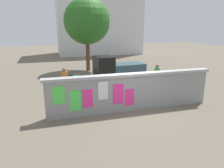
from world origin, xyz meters
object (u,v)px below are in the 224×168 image
motorcycle (72,80)px  tree_roadside (87,21)px  auto_rickshaw_truck (117,69)px  person_bystander (65,79)px  person_walking (157,74)px  bicycle_near (111,94)px

motorcycle → tree_roadside: tree_roadside is taller
auto_rickshaw_truck → tree_roadside: bearing=105.9°
person_bystander → auto_rickshaw_truck: bearing=30.7°
tree_roadside → person_bystander: bearing=-111.3°
person_walking → bicycle_near: bearing=-160.0°
auto_rickshaw_truck → person_walking: (1.71, -2.78, 0.09)m
auto_rickshaw_truck → motorcycle: bearing=-170.9°
auto_rickshaw_truck → motorcycle: 3.37m
auto_rickshaw_truck → bicycle_near: (-1.62, -3.99, -0.54)m
person_walking → motorcycle: bearing=155.8°
motorcycle → tree_roadside: bearing=67.6°
person_walking → tree_roadside: bearing=112.4°
person_walking → person_bystander: bearing=175.0°
person_bystander → tree_roadside: size_ratio=0.26×
motorcycle → person_bystander: bearing=-108.0°
motorcycle → bicycle_near: (1.68, -3.46, -0.10)m
bicycle_near → person_bystander: bearing=143.0°
auto_rickshaw_truck → person_bystander: 4.50m
person_bystander → tree_roadside: 7.91m
person_bystander → tree_roadside: tree_roadside is taller
motorcycle → person_bystander: 1.93m
bicycle_near → person_walking: size_ratio=1.05×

